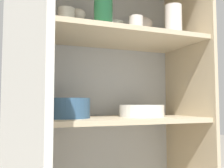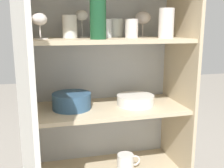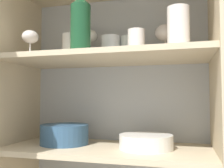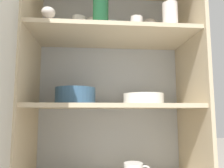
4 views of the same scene
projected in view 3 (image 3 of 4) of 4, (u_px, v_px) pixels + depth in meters
The scene contains 16 objects.
cupboard_back_panel at pixel (118, 137), 1.21m from camera, with size 0.84×0.02×1.30m, color #B2B7BC.
cupboard_side_left at pixel (16, 139), 1.14m from camera, with size 0.02×0.40×1.30m, color #CCB793.
cupboard_side_right at pixel (218, 149), 0.92m from camera, with size 0.02×0.40×1.30m, color #CCB793.
shelf_board_middle at pixel (106, 149), 1.03m from camera, with size 0.81×0.36×0.02m, color beige.
shelf_board_upper at pixel (106, 59), 1.05m from camera, with size 0.81×0.36×0.02m, color beige.
tumbler_glass_0 at pixel (110, 47), 1.12m from camera, with size 0.08×0.08×0.09m.
tumbler_glass_1 at pixel (136, 42), 1.01m from camera, with size 0.07×0.07×0.10m.
tumbler_glass_2 at pixel (71, 47), 1.16m from camera, with size 0.08×0.08×0.11m.
tumbler_glass_3 at pixel (129, 48), 1.13m from camera, with size 0.08×0.08×0.10m.
tumbler_glass_4 at pixel (178, 28), 0.91m from camera, with size 0.08×0.08×0.15m.
wine_glass_0 at pixel (165, 34), 1.10m from camera, with size 0.09×0.09×0.14m.
wine_glass_1 at pixel (30, 39), 1.11m from camera, with size 0.07×0.07×0.12m.
wine_glass_2 at pixel (90, 38), 1.20m from camera, with size 0.07×0.07×0.14m.
wine_bottle at pixel (81, 23), 0.97m from camera, with size 0.08×0.08×0.25m.
plate_stack_white at pixel (146, 142), 0.99m from camera, with size 0.20×0.20×0.05m.
mixing_bowl_large at pixel (64, 134), 1.10m from camera, with size 0.20×0.20×0.08m.
Camera 3 is at (0.30, -0.82, 0.82)m, focal length 42.00 mm.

